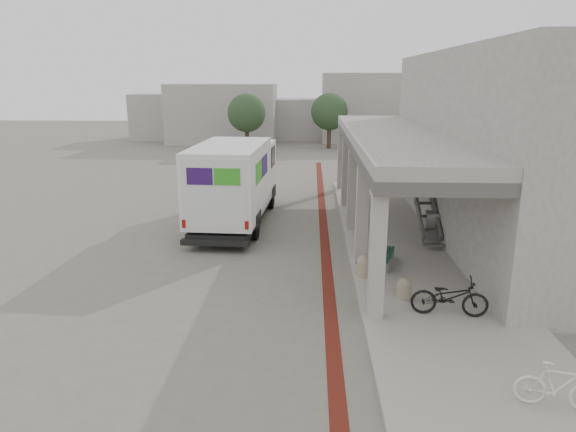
{
  "coord_description": "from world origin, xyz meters",
  "views": [
    {
      "loc": [
        0.44,
        -15.51,
        5.95
      ],
      "look_at": [
        -0.29,
        0.71,
        1.6
      ],
      "focal_mm": 32.0,
      "sensor_mm": 36.0,
      "label": 1
    }
  ],
  "objects_px": {
    "bench": "(386,257)",
    "fedex_truck": "(235,181)",
    "bicycle_black": "(450,297)",
    "utility_cabinet": "(432,226)",
    "bicycle_cream": "(559,386)"
  },
  "relations": [
    {
      "from": "bench",
      "to": "bicycle_black",
      "type": "distance_m",
      "value": 3.78
    },
    {
      "from": "fedex_truck",
      "to": "bicycle_black",
      "type": "height_order",
      "value": "fedex_truck"
    },
    {
      "from": "fedex_truck",
      "to": "bicycle_cream",
      "type": "relative_size",
      "value": 5.43
    },
    {
      "from": "bench",
      "to": "bicycle_black",
      "type": "height_order",
      "value": "bicycle_black"
    },
    {
      "from": "bicycle_black",
      "to": "bench",
      "type": "bearing_deg",
      "value": 23.42
    },
    {
      "from": "bicycle_black",
      "to": "fedex_truck",
      "type": "bearing_deg",
      "value": 43.94
    },
    {
      "from": "bench",
      "to": "fedex_truck",
      "type": "bearing_deg",
      "value": 153.49
    },
    {
      "from": "bicycle_cream",
      "to": "utility_cabinet",
      "type": "bearing_deg",
      "value": 13.77
    },
    {
      "from": "bench",
      "to": "bicycle_cream",
      "type": "relative_size",
      "value": 1.11
    },
    {
      "from": "bench",
      "to": "utility_cabinet",
      "type": "height_order",
      "value": "utility_cabinet"
    },
    {
      "from": "utility_cabinet",
      "to": "bicycle_black",
      "type": "xyz_separation_m",
      "value": [
        -1.01,
        -6.53,
        -0.01
      ]
    },
    {
      "from": "bench",
      "to": "utility_cabinet",
      "type": "relative_size",
      "value": 1.64
    },
    {
      "from": "bench",
      "to": "utility_cabinet",
      "type": "bearing_deg",
      "value": 70.37
    },
    {
      "from": "bicycle_black",
      "to": "bicycle_cream",
      "type": "xyz_separation_m",
      "value": [
        0.98,
        -3.79,
        -0.05
      ]
    },
    {
      "from": "fedex_truck",
      "to": "bicycle_cream",
      "type": "xyz_separation_m",
      "value": [
        7.68,
        -12.56,
        -1.27
      ]
    }
  ]
}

